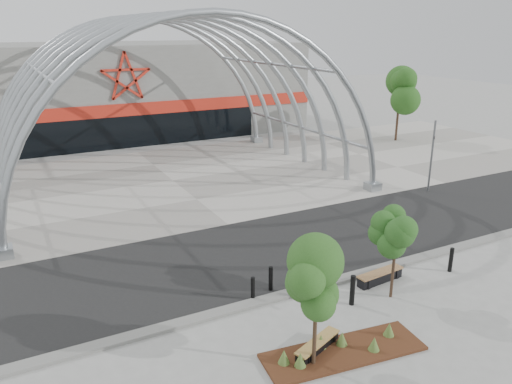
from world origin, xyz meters
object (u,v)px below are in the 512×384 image
(bench_0, at_px, (317,347))
(bollard_2, at_px, (271,279))
(street_tree_1, at_px, (396,239))
(street_tree_0, at_px, (317,285))
(bench_1, at_px, (380,277))
(signal_pole, at_px, (432,155))

(bench_0, relative_size, bollard_2, 1.95)
(street_tree_1, relative_size, bollard_2, 3.32)
(street_tree_0, relative_size, bollard_2, 3.81)
(street_tree_1, distance_m, bollard_2, 4.74)
(street_tree_0, distance_m, bench_1, 6.38)
(street_tree_1, height_order, bench_1, street_tree_1)
(street_tree_1, xyz_separation_m, bench_0, (-4.22, -1.48, -2.09))
(bollard_2, bearing_deg, street_tree_0, -103.22)
(signal_pole, xyz_separation_m, street_tree_0, (-15.19, -10.39, 0.39))
(signal_pole, bearing_deg, bench_1, -143.88)
(bench_1, bearing_deg, street_tree_0, -149.34)
(bollard_2, bearing_deg, bench_1, -18.67)
(signal_pole, height_order, bench_1, signal_pole)
(street_tree_1, bearing_deg, bench_1, 69.16)
(signal_pole, bearing_deg, street_tree_0, -145.63)
(signal_pole, relative_size, bench_0, 2.28)
(signal_pole, distance_m, bollard_2, 15.49)
(street_tree_1, relative_size, bench_0, 1.70)
(bench_0, relative_size, bench_1, 0.89)
(bench_1, bearing_deg, bollard_2, 161.33)
(bench_0, bearing_deg, bench_1, 28.82)
(bench_0, bearing_deg, street_tree_1, 19.33)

